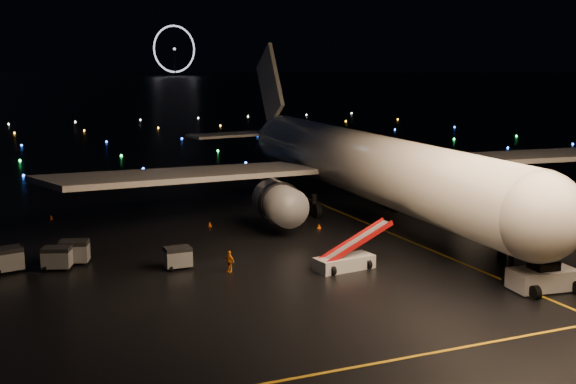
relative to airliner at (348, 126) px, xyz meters
name	(u,v)px	position (x,y,z in m)	size (l,w,h in m)	color
ground	(33,96)	(-13.08, 274.93, -8.81)	(2000.00, 2000.00, 0.00)	black
lane_centre	(388,232)	(-1.08, -10.07, -8.80)	(0.25, 80.00, 0.02)	#CA9213
lane_cross	(350,368)	(-18.08, -35.07, -8.80)	(60.00, 0.25, 0.02)	#CA9213
airliner	(348,126)	(0.00, 0.00, 0.00)	(62.22, 59.11, 17.63)	silver
pushback_tug	(543,275)	(-0.09, -28.86, -7.76)	(4.42, 2.32, 2.11)	silver
belt_loader	(344,248)	(-10.25, -19.22, -7.20)	(6.66, 1.82, 3.23)	silver
crew_c	(229,261)	(-18.37, -16.48, -8.01)	(0.95, 0.39, 1.62)	orange
safety_cone_0	(319,226)	(-6.28, -6.45, -8.58)	(0.42, 0.42, 0.48)	#FD5707
safety_cone_1	(271,211)	(-7.94, 1.50, -8.55)	(0.47, 0.47, 0.54)	#FD5707
safety_cone_2	(210,224)	(-15.38, -1.56, -8.59)	(0.39, 0.39, 0.45)	#FD5707
safety_cone_3	(51,217)	(-28.91, 7.33, -8.57)	(0.43, 0.43, 0.49)	#FD5707
ferris_wheel	(174,51)	(156.92, 694.93, 17.19)	(50.00, 4.00, 52.00)	black
taxiway_lights	(100,138)	(-13.08, 80.93, -8.63)	(164.00, 92.00, 0.36)	black
baggage_cart_0	(178,258)	(-21.65, -14.14, -7.98)	(1.95, 1.37, 1.66)	gray
baggage_cart_1	(57,258)	(-30.02, -10.87, -7.95)	(2.04, 1.43, 1.73)	gray
baggage_cart_2	(7,260)	(-33.51, -10.15, -7.89)	(2.18, 1.53, 1.85)	gray
baggage_cart_3	(74,252)	(-28.63, -9.74, -7.90)	(2.15, 1.50, 1.82)	gray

